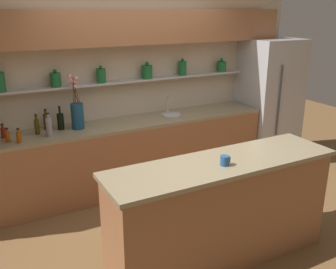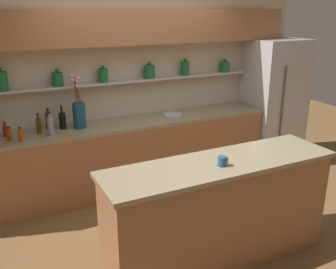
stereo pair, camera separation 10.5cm
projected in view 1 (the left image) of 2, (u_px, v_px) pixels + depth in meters
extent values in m
plane|color=brown|center=(187.00, 228.00, 4.15)|extent=(12.00, 12.00, 0.00)
cube|color=beige|center=(128.00, 87.00, 5.07)|extent=(5.20, 0.10, 2.60)
cube|color=#B7B7BC|center=(124.00, 81.00, 4.87)|extent=(3.62, 0.18, 0.02)
cylinder|color=#19602D|center=(56.00, 80.00, 4.44)|extent=(0.12, 0.12, 0.17)
sphere|color=#19602D|center=(55.00, 71.00, 4.41)|extent=(0.04, 0.04, 0.04)
cylinder|color=#19602D|center=(101.00, 76.00, 4.69)|extent=(0.12, 0.12, 0.17)
sphere|color=#19602D|center=(101.00, 67.00, 4.66)|extent=(0.04, 0.04, 0.04)
cylinder|color=#19602D|center=(147.00, 72.00, 4.98)|extent=(0.14, 0.14, 0.17)
sphere|color=#19602D|center=(147.00, 64.00, 4.94)|extent=(0.05, 0.05, 0.05)
cylinder|color=#19602D|center=(182.00, 68.00, 5.22)|extent=(0.11, 0.11, 0.19)
sphere|color=#19602D|center=(182.00, 60.00, 5.18)|extent=(0.04, 0.04, 0.04)
cylinder|color=#19602D|center=(221.00, 67.00, 5.52)|extent=(0.14, 0.14, 0.15)
sphere|color=#19602D|center=(222.00, 60.00, 5.49)|extent=(0.05, 0.05, 0.05)
cube|color=#99603D|center=(133.00, 27.00, 4.64)|extent=(4.42, 0.34, 0.42)
cube|color=#99603D|center=(133.00, 156.00, 5.00)|extent=(3.72, 0.62, 0.88)
cube|color=gray|center=(132.00, 123.00, 4.85)|extent=(3.72, 0.62, 0.04)
cube|color=#99603D|center=(221.00, 214.00, 3.49)|extent=(2.14, 0.55, 0.98)
cube|color=gray|center=(223.00, 163.00, 3.33)|extent=(2.20, 0.61, 0.04)
cube|color=#B7B7BC|center=(269.00, 101.00, 5.83)|extent=(0.83, 0.70, 1.89)
cylinder|color=#4C4C51|center=(279.00, 101.00, 5.42)|extent=(0.02, 0.02, 1.04)
cylinder|color=navy|center=(78.00, 116.00, 4.51)|extent=(0.15, 0.15, 0.31)
cylinder|color=#4C3319|center=(76.00, 95.00, 4.41)|extent=(0.06, 0.02, 0.22)
sphere|color=pink|center=(75.00, 86.00, 4.34)|extent=(0.04, 0.04, 0.04)
cylinder|color=#4C3319|center=(74.00, 93.00, 4.43)|extent=(0.02, 0.03, 0.25)
sphere|color=pink|center=(70.00, 83.00, 4.40)|extent=(0.04, 0.04, 0.04)
cylinder|color=#4C3319|center=(73.00, 90.00, 4.42)|extent=(0.04, 0.03, 0.32)
sphere|color=pink|center=(69.00, 76.00, 4.39)|extent=(0.06, 0.06, 0.06)
cylinder|color=#4C3319|center=(75.00, 92.00, 4.41)|extent=(0.04, 0.07, 0.28)
sphere|color=pink|center=(72.00, 81.00, 4.33)|extent=(0.04, 0.04, 0.04)
cylinder|color=#4C3319|center=(75.00, 93.00, 4.46)|extent=(0.02, 0.01, 0.24)
sphere|color=pink|center=(74.00, 83.00, 4.46)|extent=(0.05, 0.05, 0.05)
cylinder|color=#4C3319|center=(76.00, 91.00, 4.39)|extent=(0.08, 0.01, 0.31)
sphere|color=pink|center=(76.00, 78.00, 4.30)|extent=(0.05, 0.05, 0.05)
cylinder|color=#B7B7BC|center=(171.00, 115.00, 5.10)|extent=(0.26, 0.26, 0.02)
cylinder|color=#B7B7BC|center=(168.00, 105.00, 5.14)|extent=(0.02, 0.02, 0.22)
cylinder|color=#B7B7BC|center=(170.00, 98.00, 5.06)|extent=(0.02, 0.12, 0.02)
cylinder|color=black|center=(61.00, 122.00, 4.49)|extent=(0.08, 0.08, 0.20)
cylinder|color=black|center=(60.00, 110.00, 4.45)|extent=(0.02, 0.02, 0.08)
cylinder|color=black|center=(59.00, 107.00, 4.43)|extent=(0.03, 0.03, 0.01)
cylinder|color=#9E4C0A|center=(19.00, 138.00, 4.05)|extent=(0.05, 0.05, 0.12)
cylinder|color=#9E4C0A|center=(18.00, 131.00, 4.03)|extent=(0.03, 0.03, 0.04)
cylinder|color=black|center=(18.00, 129.00, 4.02)|extent=(0.03, 0.03, 0.01)
cylinder|color=gray|center=(49.00, 127.00, 4.25)|extent=(0.07, 0.07, 0.22)
cylinder|color=gray|center=(48.00, 116.00, 4.21)|extent=(0.03, 0.03, 0.04)
cylinder|color=black|center=(48.00, 114.00, 4.20)|extent=(0.03, 0.03, 0.01)
cylinder|color=#4C2D0C|center=(46.00, 122.00, 4.50)|extent=(0.07, 0.07, 0.19)
cylinder|color=#4C2D0C|center=(45.00, 112.00, 4.46)|extent=(0.03, 0.03, 0.04)
cylinder|color=black|center=(45.00, 110.00, 4.45)|extent=(0.03, 0.03, 0.01)
cylinder|color=maroon|center=(3.00, 133.00, 4.20)|extent=(0.05, 0.05, 0.12)
cylinder|color=maroon|center=(2.00, 126.00, 4.18)|extent=(0.03, 0.03, 0.04)
cylinder|color=black|center=(2.00, 124.00, 4.17)|extent=(0.03, 0.03, 0.01)
cylinder|color=#9E4C0A|center=(8.00, 137.00, 4.07)|extent=(0.05, 0.05, 0.11)
cylinder|color=#9E4C0A|center=(7.00, 131.00, 4.05)|extent=(0.03, 0.03, 0.04)
cylinder|color=black|center=(7.00, 129.00, 4.04)|extent=(0.03, 0.03, 0.01)
cylinder|color=#47380A|center=(37.00, 127.00, 4.33)|extent=(0.06, 0.06, 0.17)
cylinder|color=#47380A|center=(36.00, 118.00, 4.29)|extent=(0.03, 0.03, 0.05)
cylinder|color=black|center=(36.00, 115.00, 4.28)|extent=(0.03, 0.03, 0.01)
cylinder|color=#235184|center=(225.00, 161.00, 3.22)|extent=(0.08, 0.08, 0.09)
cube|color=#235184|center=(229.00, 160.00, 3.24)|extent=(0.02, 0.01, 0.06)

